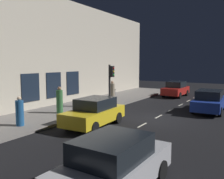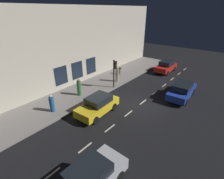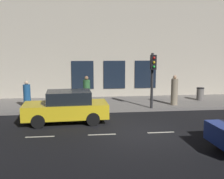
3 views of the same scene
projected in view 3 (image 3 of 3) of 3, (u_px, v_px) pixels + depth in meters
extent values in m
plane|color=black|center=(138.00, 133.00, 12.04)|extent=(60.00, 60.00, 0.00)
cube|color=gray|center=(119.00, 103.00, 18.16)|extent=(4.50, 32.00, 0.15)
cube|color=beige|center=(114.00, 38.00, 20.03)|extent=(0.60, 32.00, 8.78)
cube|color=#192333|center=(145.00, 74.00, 20.36)|extent=(0.04, 1.59, 2.02)
cube|color=#192333|center=(114.00, 75.00, 20.09)|extent=(0.04, 1.59, 2.02)
cube|color=#192333|center=(83.00, 75.00, 19.83)|extent=(0.04, 1.59, 2.02)
cube|color=beige|center=(217.00, 130.00, 12.45)|extent=(0.12, 1.20, 0.01)
cube|color=beige|center=(161.00, 132.00, 12.15)|extent=(0.12, 1.20, 0.01)
cube|color=beige|center=(102.00, 134.00, 11.85)|extent=(0.12, 1.20, 0.01)
cube|color=beige|center=(40.00, 137.00, 11.55)|extent=(0.12, 1.20, 0.01)
cylinder|color=#2D2D30|center=(152.00, 81.00, 16.16)|extent=(0.16, 0.16, 3.24)
cube|color=black|center=(153.00, 62.00, 15.79)|extent=(0.26, 0.32, 0.84)
sphere|color=red|center=(154.00, 58.00, 15.61)|extent=(0.15, 0.15, 0.15)
sphere|color=gold|center=(154.00, 62.00, 15.65)|extent=(0.15, 0.15, 0.15)
sphere|color=green|center=(154.00, 67.00, 15.69)|extent=(0.15, 0.15, 0.15)
cube|color=gold|center=(66.00, 110.00, 13.73)|extent=(1.98, 4.19, 0.70)
cube|color=black|center=(69.00, 97.00, 13.66)|extent=(1.67, 2.21, 0.60)
cylinder|color=black|center=(38.00, 121.00, 12.76)|extent=(0.25, 0.65, 0.64)
cylinder|color=black|center=(41.00, 113.00, 14.39)|extent=(0.25, 0.65, 0.64)
cylinder|color=black|center=(93.00, 119.00, 13.17)|extent=(0.25, 0.65, 0.64)
cylinder|color=black|center=(90.00, 111.00, 14.80)|extent=(0.25, 0.65, 0.64)
cylinder|color=gray|center=(174.00, 92.00, 17.22)|extent=(0.59, 0.59, 1.64)
sphere|color=tan|center=(175.00, 77.00, 17.08)|extent=(0.23, 0.23, 0.23)
cube|color=tan|center=(174.00, 77.00, 16.99)|extent=(0.07, 0.08, 0.06)
cylinder|color=#1E5189|center=(27.00, 96.00, 16.53)|extent=(0.55, 0.55, 1.37)
sphere|color=beige|center=(26.00, 83.00, 16.41)|extent=(0.22, 0.22, 0.22)
cube|color=beige|center=(27.00, 83.00, 16.32)|extent=(0.06, 0.07, 0.06)
cylinder|color=#336B38|center=(87.00, 92.00, 17.43)|extent=(0.59, 0.59, 1.55)
sphere|color=#936B4C|center=(86.00, 78.00, 17.30)|extent=(0.24, 0.24, 0.24)
cube|color=#936B4C|center=(86.00, 78.00, 17.19)|extent=(0.07, 0.08, 0.07)
cylinder|color=slate|center=(200.00, 94.00, 18.84)|extent=(0.48, 0.48, 0.80)
cylinder|color=black|center=(200.00, 88.00, 18.78)|extent=(0.50, 0.50, 0.06)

